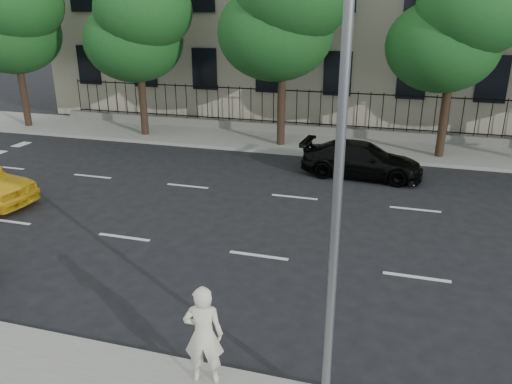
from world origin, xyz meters
The scene contains 11 objects.
ground centered at (0.00, 0.00, 0.00)m, with size 120.00×120.00×0.00m, color black.
far_sidewalk centered at (0.00, 14.00, 0.07)m, with size 60.00×4.00×0.15m, color gray.
lane_markings centered at (0.00, 4.75, 0.01)m, with size 49.60×4.62×0.01m, color silver, non-canonical shape.
iron_fence centered at (0.00, 15.70, 0.65)m, with size 30.00×0.50×2.20m.
street_light centered at (2.50, -1.77, 5.15)m, with size 0.25×3.32×8.05m.
tree_a centered at (-15.96, 13.36, 6.13)m, with size 5.71×5.31×9.39m.
tree_b centered at (-8.96, 13.36, 5.84)m, with size 5.53×5.12×8.97m.
tree_c centered at (-1.96, 13.36, 6.41)m, with size 5.89×5.50×9.80m.
tree_d centered at (5.04, 13.36, 5.84)m, with size 5.34×4.94×8.84m.
black_sedan centered at (1.98, 9.93, 0.67)m, with size 1.87×4.60×1.34m, color black.
woman_near centered at (0.45, -2.40, 1.06)m, with size 0.67×0.44×1.83m, color silver.
Camera 1 is at (3.23, -8.81, 6.19)m, focal length 35.00 mm.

